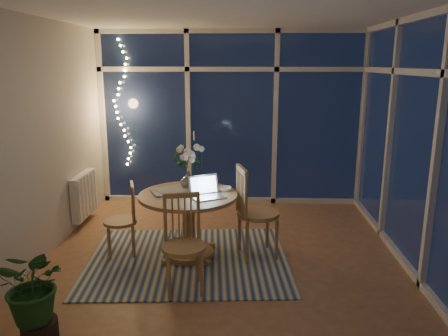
{
  "coord_description": "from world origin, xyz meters",
  "views": [
    {
      "loc": [
        0.21,
        -4.59,
        2.12
      ],
      "look_at": [
        -0.03,
        0.25,
        0.95
      ],
      "focal_mm": 35.0,
      "sensor_mm": 36.0,
      "label": 1
    }
  ],
  "objects_px": {
    "dining_table": "(189,226)",
    "flower_vase": "(188,179)",
    "chair_left": "(120,220)",
    "laptop": "(208,187)",
    "potted_plant": "(36,295)",
    "chair_right": "(258,211)",
    "chair_front": "(184,245)"
  },
  "relations": [
    {
      "from": "chair_left",
      "to": "laptop",
      "type": "bearing_deg",
      "value": 65.71
    },
    {
      "from": "dining_table",
      "to": "flower_vase",
      "type": "bearing_deg",
      "value": 96.03
    },
    {
      "from": "chair_front",
      "to": "flower_vase",
      "type": "xyz_separation_m",
      "value": [
        -0.08,
        0.99,
        0.37
      ]
    },
    {
      "from": "chair_right",
      "to": "potted_plant",
      "type": "bearing_deg",
      "value": 117.94
    },
    {
      "from": "flower_vase",
      "to": "potted_plant",
      "type": "bearing_deg",
      "value": -118.06
    },
    {
      "from": "chair_right",
      "to": "laptop",
      "type": "xyz_separation_m",
      "value": [
        -0.54,
        -0.18,
        0.33
      ]
    },
    {
      "from": "dining_table",
      "to": "chair_front",
      "type": "distance_m",
      "value": 0.77
    },
    {
      "from": "chair_front",
      "to": "laptop",
      "type": "bearing_deg",
      "value": 62.59
    },
    {
      "from": "dining_table",
      "to": "chair_right",
      "type": "xyz_separation_m",
      "value": [
        0.76,
        0.05,
        0.16
      ]
    },
    {
      "from": "chair_right",
      "to": "chair_front",
      "type": "bearing_deg",
      "value": 124.05
    },
    {
      "from": "chair_front",
      "to": "flower_vase",
      "type": "relative_size",
      "value": 4.48
    },
    {
      "from": "dining_table",
      "to": "laptop",
      "type": "bearing_deg",
      "value": -28.79
    },
    {
      "from": "flower_vase",
      "to": "potted_plant",
      "type": "height_order",
      "value": "flower_vase"
    },
    {
      "from": "dining_table",
      "to": "potted_plant",
      "type": "xyz_separation_m",
      "value": [
        -0.98,
        -1.57,
        0.01
      ]
    },
    {
      "from": "chair_right",
      "to": "flower_vase",
      "type": "height_order",
      "value": "chair_right"
    },
    {
      "from": "chair_front",
      "to": "potted_plant",
      "type": "bearing_deg",
      "value": -154.33
    },
    {
      "from": "chair_front",
      "to": "flower_vase",
      "type": "bearing_deg",
      "value": 82.3
    },
    {
      "from": "chair_right",
      "to": "chair_front",
      "type": "xyz_separation_m",
      "value": [
        -0.71,
        -0.82,
        -0.06
      ]
    },
    {
      "from": "chair_right",
      "to": "flower_vase",
      "type": "distance_m",
      "value": 0.86
    },
    {
      "from": "laptop",
      "to": "flower_vase",
      "type": "bearing_deg",
      "value": 98.18
    },
    {
      "from": "chair_left",
      "to": "chair_right",
      "type": "bearing_deg",
      "value": 75.05
    },
    {
      "from": "dining_table",
      "to": "chair_front",
      "type": "bearing_deg",
      "value": -85.97
    },
    {
      "from": "chair_right",
      "to": "laptop",
      "type": "bearing_deg",
      "value": 93.5
    },
    {
      "from": "chair_left",
      "to": "potted_plant",
      "type": "xyz_separation_m",
      "value": [
        -0.21,
        -1.58,
        -0.04
      ]
    },
    {
      "from": "dining_table",
      "to": "potted_plant",
      "type": "relative_size",
      "value": 1.41
    },
    {
      "from": "chair_front",
      "to": "dining_table",
      "type": "bearing_deg",
      "value": 81.85
    },
    {
      "from": "dining_table",
      "to": "chair_right",
      "type": "bearing_deg",
      "value": 4.06
    },
    {
      "from": "dining_table",
      "to": "chair_left",
      "type": "distance_m",
      "value": 0.77
    },
    {
      "from": "potted_plant",
      "to": "flower_vase",
      "type": "bearing_deg",
      "value": 61.94
    },
    {
      "from": "chair_left",
      "to": "chair_right",
      "type": "xyz_separation_m",
      "value": [
        1.53,
        0.05,
        0.11
      ]
    },
    {
      "from": "chair_right",
      "to": "laptop",
      "type": "height_order",
      "value": "chair_right"
    },
    {
      "from": "chair_front",
      "to": "potted_plant",
      "type": "xyz_separation_m",
      "value": [
        -1.03,
        -0.8,
        -0.09
      ]
    }
  ]
}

